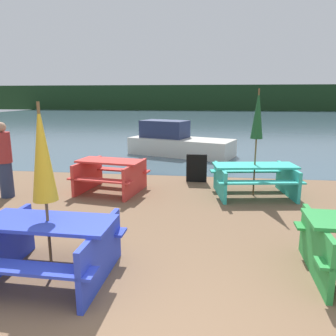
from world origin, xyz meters
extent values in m
cube|color=#425B6B|center=(0.00, 31.93, 0.00)|extent=(60.00, 50.00, 0.00)
cube|color=#193319|center=(0.00, 51.93, 2.00)|extent=(80.00, 1.60, 4.00)
cube|color=blue|center=(-1.64, 1.32, 0.74)|extent=(1.65, 0.74, 0.04)
cube|color=blue|center=(-1.65, 0.78, 0.42)|extent=(1.64, 0.32, 0.04)
cube|color=blue|center=(-1.63, 1.87, 0.42)|extent=(1.64, 0.32, 0.04)
cube|color=blue|center=(-2.32, 1.34, 0.36)|extent=(0.10, 1.38, 0.72)
cube|color=blue|center=(-0.96, 1.31, 0.36)|extent=(0.10, 1.38, 0.72)
cube|color=green|center=(1.72, 1.82, 0.37)|extent=(0.12, 1.38, 0.73)
cube|color=red|center=(-2.01, 5.14, 0.76)|extent=(1.63, 0.93, 0.04)
cube|color=red|center=(-2.10, 4.59, 0.42)|extent=(1.56, 0.52, 0.04)
cube|color=red|center=(-1.92, 5.68, 0.42)|extent=(1.56, 0.52, 0.04)
cube|color=red|center=(-2.63, 5.24, 0.37)|extent=(0.29, 1.37, 0.74)
cube|color=red|center=(-1.39, 5.04, 0.37)|extent=(0.29, 1.37, 0.74)
cube|color=#33B7A8|center=(1.38, 5.28, 0.71)|extent=(1.95, 0.97, 0.04)
cube|color=#33B7A8|center=(1.46, 4.73, 0.45)|extent=(1.89, 0.55, 0.04)
cube|color=#33B7A8|center=(1.29, 5.82, 0.45)|extent=(1.89, 0.55, 0.04)
cube|color=#33B7A8|center=(0.59, 5.16, 0.34)|extent=(0.27, 1.38, 0.69)
cube|color=#33B7A8|center=(2.16, 5.40, 0.34)|extent=(0.27, 1.38, 0.69)
cylinder|color=brown|center=(-1.64, 1.32, 1.11)|extent=(0.04, 0.04, 2.21)
cone|color=gold|center=(-1.64, 1.32, 1.62)|extent=(0.30, 0.30, 1.19)
cylinder|color=brown|center=(1.38, 5.28, 1.22)|extent=(0.04, 0.04, 2.44)
cone|color=#195128|center=(1.38, 5.28, 1.89)|extent=(0.27, 0.27, 1.10)
cube|color=beige|center=(-0.78, 10.37, 0.33)|extent=(4.29, 2.77, 0.66)
cube|color=navy|center=(-1.46, 10.61, 1.00)|extent=(2.02, 1.59, 0.67)
cylinder|color=#283351|center=(-4.25, 4.42, 0.40)|extent=(0.29, 0.29, 0.81)
cylinder|color=maroon|center=(-4.25, 4.42, 1.15)|extent=(0.34, 0.34, 0.69)
sphere|color=tan|center=(-4.25, 4.42, 1.60)|extent=(0.22, 0.22, 0.22)
cube|color=black|center=(0.00, 6.33, 0.38)|extent=(0.55, 0.08, 0.75)
camera|label=1|loc=(0.33, -2.28, 2.28)|focal=35.00mm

